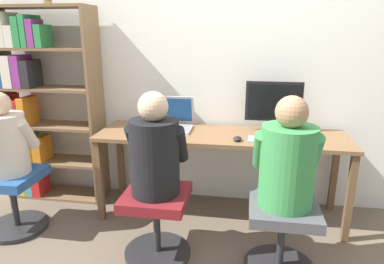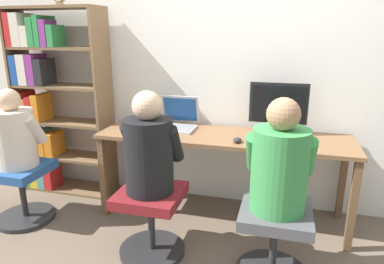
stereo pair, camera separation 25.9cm
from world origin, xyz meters
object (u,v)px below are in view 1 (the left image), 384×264
at_px(person_at_laptop, 155,151).
at_px(person_near_shelf, 4,140).
at_px(person_at_monitor, 288,160).
at_px(bookshelf, 34,102).
at_px(keyboard, 276,141).
at_px(office_chair_left, 282,232).
at_px(desktop_monitor, 273,105).
at_px(laptop, 173,122).
at_px(office_chair_right, 157,219).
at_px(office_chair_side, 13,196).

xyz_separation_m(person_at_laptop, person_near_shelf, (-1.19, 0.14, -0.03)).
distance_m(person_at_monitor, bookshelf, 2.27).
relative_size(person_at_laptop, bookshelf, 0.39).
relative_size(person_at_monitor, person_near_shelf, 1.10).
height_order(keyboard, person_at_monitor, person_at_monitor).
bearing_deg(person_at_monitor, person_at_laptop, 177.98).
relative_size(keyboard, office_chair_left, 0.85).
distance_m(office_chair_left, person_near_shelf, 2.08).
bearing_deg(desktop_monitor, laptop, -176.46).
bearing_deg(office_chair_right, person_at_monitor, -1.68).
relative_size(desktop_monitor, office_chair_right, 0.94).
distance_m(office_chair_right, person_at_laptop, 0.49).
bearing_deg(desktop_monitor, person_at_laptop, -135.41).
bearing_deg(desktop_monitor, person_near_shelf, -162.22).
height_order(keyboard, office_chair_left, keyboard).
bearing_deg(office_chair_left, desktop_monitor, 92.96).
xyz_separation_m(person_at_laptop, office_chair_side, (-1.19, 0.14, -0.49)).
distance_m(person_at_monitor, person_at_laptop, 0.83).
relative_size(person_at_monitor, bookshelf, 0.40).
bearing_deg(desktop_monitor, bookshelf, -178.70).
distance_m(desktop_monitor, laptop, 0.85).
bearing_deg(person_at_monitor, office_chair_left, -90.00).
bearing_deg(office_chair_left, office_chair_side, 175.09).
bearing_deg(person_near_shelf, office_chair_left, -5.04).
relative_size(office_chair_right, person_near_shelf, 0.78).
xyz_separation_m(desktop_monitor, bookshelf, (-2.10, -0.05, -0.03)).
bearing_deg(keyboard, person_near_shelf, -170.40).
bearing_deg(person_near_shelf, desktop_monitor, 17.78).
distance_m(laptop, person_at_laptop, 0.73).
height_order(keyboard, office_chair_right, keyboard).
xyz_separation_m(office_chair_right, person_near_shelf, (-1.19, 0.15, 0.46)).
xyz_separation_m(desktop_monitor, person_near_shelf, (-1.98, -0.63, -0.20)).
distance_m(office_chair_right, office_chair_side, 1.20).
relative_size(office_chair_side, person_near_shelf, 0.78).
height_order(laptop, person_at_laptop, person_at_laptop).
bearing_deg(keyboard, bookshelf, 173.24).
height_order(person_at_laptop, person_near_shelf, person_at_laptop).
relative_size(keyboard, person_near_shelf, 0.66).
bearing_deg(office_chair_right, bookshelf, 150.64).
bearing_deg(person_at_laptop, keyboard, 30.92).
bearing_deg(person_at_laptop, person_near_shelf, 173.11).
distance_m(office_chair_left, office_chair_right, 0.83).
xyz_separation_m(keyboard, office_chair_left, (0.03, -0.51, -0.45)).
relative_size(office_chair_left, bookshelf, 0.28).
bearing_deg(office_chair_right, person_near_shelf, 172.87).
bearing_deg(bookshelf, office_chair_side, -78.72).
relative_size(office_chair_right, office_chair_side, 1.00).
xyz_separation_m(person_at_laptop, bookshelf, (-1.31, 0.73, 0.13)).
relative_size(laptop, office_chair_side, 0.69).
bearing_deg(keyboard, person_at_monitor, -86.73).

